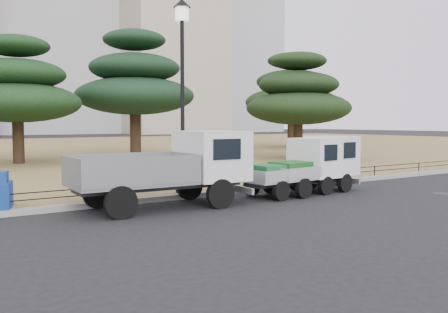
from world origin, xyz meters
TOP-DOWN VIEW (x-y plane):
  - ground at (0.00, 0.00)m, footprint 220.00×220.00m
  - lawn at (0.00, 30.60)m, footprint 120.00×56.00m
  - curb at (0.00, 2.60)m, footprint 120.00×0.25m
  - truck_large at (-2.13, 1.47)m, footprint 4.90×2.12m
  - truck_kei_front at (2.42, 1.36)m, footprint 3.53×1.70m
  - truck_kei_rear at (3.33, 1.44)m, footprint 3.73×1.92m
  - street_lamp at (-0.95, 2.90)m, footprint 0.54×0.54m
  - pipe_fence at (0.00, 2.75)m, footprint 38.00×0.04m
  - manhole at (6.50, -1.20)m, footprint 0.60×0.60m
  - pine_center_left at (-2.79, 17.46)m, footprint 6.66×6.66m
  - pine_center_right at (4.76, 19.29)m, footprint 7.62×7.62m
  - pine_east_near at (11.91, 11.65)m, footprint 6.29×6.29m
  - pine_east_far at (20.48, 21.81)m, footprint 8.09×8.09m
  - tower_east at (40.00, 82.00)m, footprint 20.00×18.00m
  - radio_tower at (72.00, 85.00)m, footprint 1.80×1.80m

SIDE VIEW (x-z plane):
  - ground at x=0.00m, z-range 0.00..0.00m
  - manhole at x=6.50m, z-range 0.00..0.01m
  - lawn at x=0.00m, z-range 0.00..0.15m
  - curb at x=0.00m, z-range 0.00..0.16m
  - pipe_fence at x=0.00m, z-range 0.24..0.64m
  - truck_kei_front at x=2.42m, z-range 0.00..1.81m
  - truck_kei_rear at x=3.33m, z-range 0.00..1.88m
  - truck_large at x=-2.13m, z-range 0.12..2.22m
  - pine_east_near at x=11.91m, z-range 0.64..6.99m
  - pine_center_left at x=-2.79m, z-range 0.67..7.45m
  - street_lamp at x=-0.95m, z-range 1.20..7.18m
  - pine_center_right at x=4.76m, z-range 0.79..8.88m
  - pine_east_far at x=20.48m, z-range 0.78..8.91m
  - tower_east at x=40.00m, z-range 0.00..48.00m
  - radio_tower at x=72.00m, z-range -1.46..61.54m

